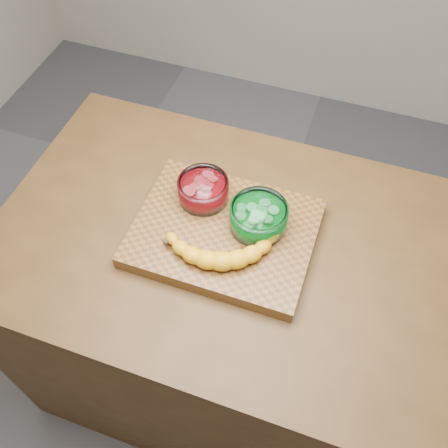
% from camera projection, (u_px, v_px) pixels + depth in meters
% --- Properties ---
extents(ground, '(3.50, 3.50, 0.00)m').
position_uv_depth(ground, '(224.00, 365.00, 2.01)').
color(ground, '#515256').
rests_on(ground, ground).
extents(counter, '(1.20, 0.80, 0.90)m').
position_uv_depth(counter, '(224.00, 315.00, 1.65)').
color(counter, '#492F16').
rests_on(counter, ground).
extents(cutting_board, '(0.45, 0.35, 0.04)m').
position_uv_depth(cutting_board, '(224.00, 233.00, 1.27)').
color(cutting_board, brown).
rests_on(cutting_board, counter).
extents(bowl_red, '(0.13, 0.13, 0.06)m').
position_uv_depth(bowl_red, '(203.00, 190.00, 1.29)').
color(bowl_red, white).
rests_on(bowl_red, cutting_board).
extents(bowl_green, '(0.14, 0.14, 0.07)m').
position_uv_depth(bowl_green, '(259.00, 217.00, 1.23)').
color(bowl_green, white).
rests_on(bowl_green, cutting_board).
extents(banana, '(0.30, 0.18, 0.04)m').
position_uv_depth(banana, '(220.00, 242.00, 1.20)').
color(banana, gold).
rests_on(banana, cutting_board).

